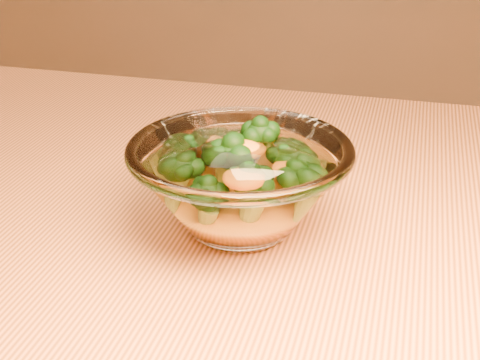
% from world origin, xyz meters
% --- Properties ---
extents(table, '(1.20, 0.80, 0.75)m').
position_xyz_m(table, '(0.00, 0.00, 0.65)').
color(table, '#DD7A42').
rests_on(table, ground).
extents(glass_bowl, '(0.20, 0.20, 0.09)m').
position_xyz_m(glass_bowl, '(-0.04, -0.00, 0.80)').
color(glass_bowl, white).
rests_on(glass_bowl, table).
extents(cheese_sauce, '(0.11, 0.11, 0.03)m').
position_xyz_m(cheese_sauce, '(-0.04, -0.00, 0.78)').
color(cheese_sauce, orange).
rests_on(cheese_sauce, glass_bowl).
extents(broccoli_heap, '(0.15, 0.12, 0.07)m').
position_xyz_m(broccoli_heap, '(-0.04, 0.00, 0.81)').
color(broccoli_heap, black).
rests_on(broccoli_heap, cheese_sauce).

